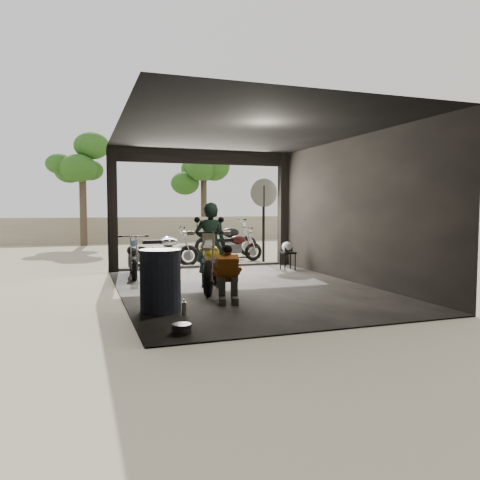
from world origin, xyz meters
TOP-DOWN VIEW (x-y plane):
  - ground at (0.00, 0.00)m, footprint 80.00×80.00m
  - garage at (0.00, 0.55)m, footprint 7.00×7.13m
  - boundary_wall at (0.00, 14.00)m, footprint 18.00×0.30m
  - tree_left at (-3.00, 12.50)m, footprint 2.20×2.20m
  - tree_right at (2.80, 14.00)m, footprint 2.20×2.20m
  - main_bike at (-0.70, 0.00)m, footprint 1.37×2.00m
  - left_bike at (-2.00, 2.30)m, footprint 0.73×1.57m
  - outside_bike_a at (-0.96, 3.93)m, footprint 1.70×0.74m
  - outside_bike_b at (1.31, 4.61)m, footprint 1.58×0.66m
  - outside_bike_c at (1.52, 6.12)m, footprint 1.93×0.85m
  - rider at (-0.65, 0.28)m, footprint 0.76×0.63m
  - mechanic at (-0.77, -1.30)m, footprint 0.64×0.77m
  - stool at (2.00, 2.22)m, footprint 0.35×0.35m
  - helmet at (1.99, 2.24)m, footprint 0.31×0.32m
  - oil_drum at (-2.00, -1.64)m, footprint 0.67×0.67m
  - sign_post at (1.96, 3.83)m, footprint 0.84×0.08m

SIDE VIEW (x-z plane):
  - ground at x=0.00m, z-range 0.00..0.00m
  - stool at x=2.00m, z-range 0.17..0.66m
  - mechanic at x=-0.77m, z-range 0.00..0.97m
  - oil_drum at x=-2.00m, z-range 0.00..1.00m
  - left_bike at x=-2.00m, z-range 0.00..1.04m
  - outside_bike_b at x=1.31m, z-range 0.00..1.06m
  - outside_bike_a at x=-0.96m, z-range 0.00..1.14m
  - boundary_wall at x=0.00m, z-range 0.00..1.20m
  - main_bike at x=-0.70m, z-range 0.00..1.23m
  - helmet at x=1.99m, z-range 0.49..0.76m
  - outside_bike_c at x=1.52m, z-range 0.00..1.29m
  - rider at x=-0.65m, z-range 0.00..1.77m
  - garage at x=0.00m, z-range -0.32..2.88m
  - sign_post at x=1.96m, z-range 0.45..2.96m
  - tree_right at x=2.80m, z-range 1.06..6.06m
  - tree_left at x=-3.00m, z-range 1.19..6.79m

